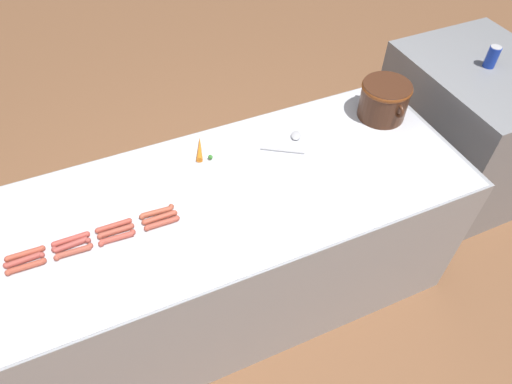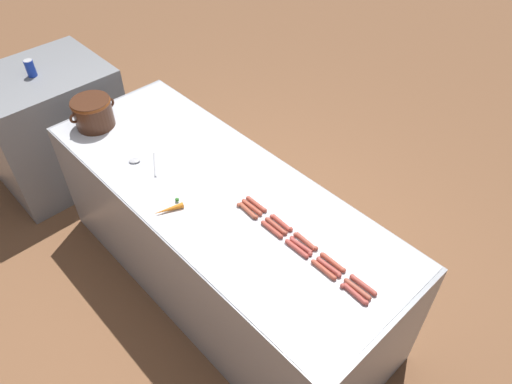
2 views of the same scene
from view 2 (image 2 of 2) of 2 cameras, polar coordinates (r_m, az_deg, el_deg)
name	(u,v)px [view 2 (image 2 of 2)]	position (r m, az deg, el deg)	size (l,w,h in m)	color
ground_plane	(224,281)	(3.43, -3.84, -10.54)	(20.00, 20.00, 0.00)	brown
griddle_counter	(221,239)	(3.07, -4.23, -5.64)	(0.90, 2.43, 0.90)	#9EA0A5
back_cabinet	(54,127)	(4.22, -22.96, 7.11)	(0.97, 0.78, 0.97)	gray
hot_dog_0	(354,294)	(2.30, 11.64, -11.83)	(0.03, 0.16, 0.02)	#B2473E
hot_dog_1	(323,270)	(2.36, 8.04, -9.17)	(0.03, 0.16, 0.02)	#B94F3A
hot_dog_2	(296,249)	(2.42, 4.81, -6.79)	(0.02, 0.16, 0.02)	#B9483E
hot_dog_3	(272,230)	(2.50, 1.87, -4.52)	(0.03, 0.16, 0.02)	#B14839
hot_dog_4	(248,211)	(2.59, -1.02, -2.25)	(0.03, 0.16, 0.02)	#B0523A
hot_dog_5	(357,289)	(2.32, 12.00, -11.26)	(0.02, 0.16, 0.02)	#AB533F
hot_dog_6	(329,267)	(2.37, 8.67, -8.82)	(0.03, 0.16, 0.02)	#B14A40
hot_dog_7	(301,246)	(2.44, 5.38, -6.40)	(0.03, 0.16, 0.02)	#AF4941
hot_dog_8	(276,226)	(2.52, 2.40, -4.08)	(0.03, 0.16, 0.02)	#AC4D3B
hot_dog_9	(252,207)	(2.61, -0.49, -1.83)	(0.03, 0.16, 0.02)	#B44F39
hot_dog_10	(363,285)	(2.34, 12.66, -10.76)	(0.03, 0.16, 0.02)	#B04C40
hot_dog_11	(333,262)	(2.39, 9.14, -8.28)	(0.03, 0.16, 0.02)	#B34C38
hot_dog_12	(306,241)	(2.46, 5.93, -5.87)	(0.03, 0.16, 0.02)	#AF4F3D
hot_dog_13	(281,223)	(2.53, 3.02, -3.68)	(0.03, 0.16, 0.02)	#B84B3D
hot_dog_14	(256,204)	(2.63, 0.03, -1.46)	(0.03, 0.16, 0.02)	#AF4B3A
bean_pot	(93,111)	(3.32, -18.88, 9.07)	(0.32, 0.26, 0.19)	#472616
serving_spoon	(141,162)	(2.98, -13.51, 3.50)	(0.18, 0.25, 0.02)	#B7B7BC
carrot	(169,209)	(2.64, -10.36, -1.99)	(0.18, 0.09, 0.03)	orange
soda_can	(30,68)	(3.93, -25.30, 13.20)	(0.07, 0.07, 0.13)	#1938B2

